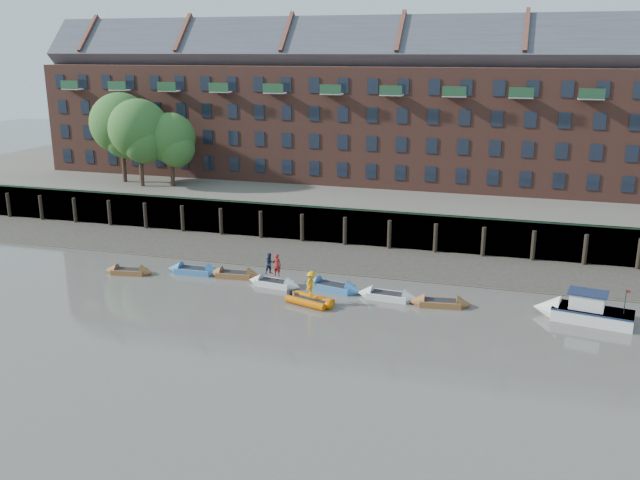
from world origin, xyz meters
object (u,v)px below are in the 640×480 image
at_px(rowboat_5, 388,296).
at_px(rowboat_6, 440,303).
at_px(motor_launch, 576,310).
at_px(person_rib_crew, 311,284).
at_px(person_rower_a, 277,265).
at_px(rowboat_2, 235,275).
at_px(rowboat_3, 274,283).
at_px(rowboat_0, 129,271).
at_px(rowboat_1, 194,271).
at_px(person_rower_b, 270,264).
at_px(rowboat_4, 333,287).
at_px(rib_tender, 311,301).

bearing_deg(rowboat_5, rowboat_6, -0.82).
height_order(motor_launch, person_rib_crew, person_rib_crew).
distance_m(motor_launch, person_rower_a, 20.71).
relative_size(rowboat_2, rowboat_3, 0.99).
relative_size(rowboat_5, motor_launch, 0.72).
xyz_separation_m(rowboat_0, rowboat_1, (4.82, 1.59, 0.03)).
bearing_deg(person_rower_b, person_rib_crew, -84.16).
relative_size(rowboat_2, person_rower_b, 2.70).
xyz_separation_m(rowboat_4, rib_tender, (-0.62, -3.17, 0.01)).
distance_m(rowboat_2, person_rower_a, 4.24).
distance_m(rowboat_3, rowboat_4, 4.41).
height_order(rowboat_3, rib_tender, rowboat_3).
distance_m(rowboat_4, person_rower_b, 4.97).
distance_m(rib_tender, person_rower_b, 5.30).
bearing_deg(rowboat_5, person_rib_crew, -149.41).
relative_size(rowboat_1, person_rib_crew, 2.53).
xyz_separation_m(rowboat_5, rowboat_6, (3.68, -0.29, -0.01)).
bearing_deg(rowboat_4, person_rower_a, -162.99).
relative_size(rowboat_1, person_rower_b, 2.83).
relative_size(rowboat_3, person_rower_a, 2.62).
distance_m(rowboat_2, rowboat_5, 12.24).
bearing_deg(rowboat_0, rowboat_2, 3.14).
bearing_deg(rowboat_3, person_rib_crew, -28.46).
distance_m(rowboat_4, rowboat_6, 7.91).
bearing_deg(rowboat_5, motor_launch, 3.08).
height_order(rowboat_2, rowboat_3, rowboat_3).
distance_m(rowboat_4, rib_tender, 3.23).
bearing_deg(rowboat_2, person_rower_b, -19.50).
xyz_separation_m(rowboat_6, person_rower_a, (-12.00, 0.53, 1.45)).
bearing_deg(person_rower_a, rowboat_3, 4.21).
bearing_deg(rowboat_3, rowboat_1, 179.36).
bearing_deg(rowboat_2, rowboat_0, -174.34).
bearing_deg(rowboat_0, rowboat_3, -5.15).
height_order(rib_tender, person_rower_a, person_rower_a).
bearing_deg(rib_tender, person_rower_b, 161.83).
bearing_deg(rowboat_1, person_rower_a, -9.58).
bearing_deg(person_rower_a, person_rower_b, -16.77).
xyz_separation_m(rowboat_1, person_rower_b, (6.61, -0.74, 1.40)).
bearing_deg(rowboat_1, rowboat_2, -1.17).
bearing_deg(rowboat_1, rowboat_6, -6.51).
bearing_deg(rowboat_3, rib_tender, -29.14).
xyz_separation_m(rowboat_6, person_rower_b, (-12.63, 0.75, 1.41)).
distance_m(rowboat_0, motor_launch, 32.74).
bearing_deg(rowboat_2, rowboat_6, -11.24).
relative_size(rowboat_2, motor_launch, 0.68).
bearing_deg(rowboat_3, rowboat_0, -169.76).
relative_size(rowboat_0, rowboat_6, 0.93).
bearing_deg(rowboat_1, rowboat_4, -4.92).
xyz_separation_m(rowboat_1, rib_tender, (10.76, -3.73, 0.03)).
relative_size(rowboat_0, rowboat_2, 0.95).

